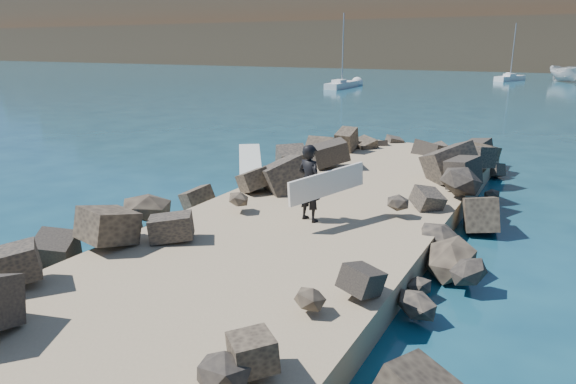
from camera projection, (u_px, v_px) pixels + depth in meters
name	position (u px, v px, depth m)	size (l,w,h in m)	color
ground	(308.00, 241.00, 12.58)	(800.00, 800.00, 0.00)	#0F384C
jetty	(265.00, 258.00, 10.81)	(6.00, 26.00, 0.60)	#8C7759
riprap_left	(174.00, 220.00, 12.52)	(2.60, 22.00, 1.00)	black
riprap_right	(408.00, 268.00, 9.83)	(2.60, 22.00, 1.00)	#272421
surfboard_resting	(250.00, 166.00, 15.81)	(0.66, 2.65, 0.09)	beige
boat_imported	(566.00, 73.00, 66.59)	(2.16, 5.73, 2.21)	silver
surfer_with_board	(312.00, 183.00, 11.95)	(1.32, 2.12, 1.84)	black
sailboat_b	(510.00, 78.00, 69.14)	(3.44, 6.30, 7.58)	silver
sailboat_a	(342.00, 85.00, 57.45)	(1.60, 6.75, 8.15)	silver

